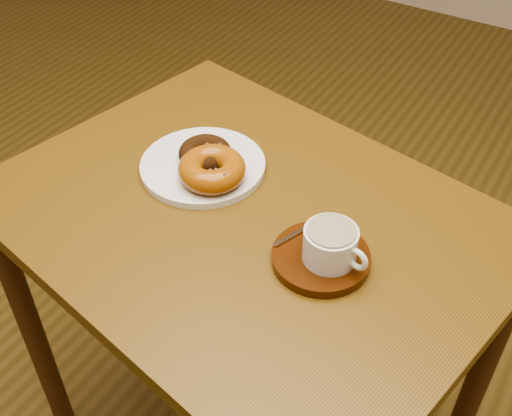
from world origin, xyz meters
The scene contains 7 objects.
cafe_table centered at (0.21, 0.27, 0.69)m, with size 0.99×0.81×0.82m.
donut_plate centered at (0.08, 0.33, 0.83)m, with size 0.23×0.23×0.01m, color silver.
donut_cinnamon centered at (0.08, 0.34, 0.85)m, with size 0.10×0.10×0.04m, color black.
donut_caramel centered at (0.12, 0.30, 0.85)m, with size 0.13×0.13×0.05m.
saucer centered at (0.38, 0.23, 0.83)m, with size 0.16×0.16×0.02m, color #371807.
coffee_cup centered at (0.39, 0.23, 0.86)m, with size 0.11×0.09×0.06m.
teaspoon centered at (0.33, 0.28, 0.84)m, with size 0.05×0.10×0.01m.
Camera 1 is at (0.66, -0.42, 1.56)m, focal length 45.00 mm.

